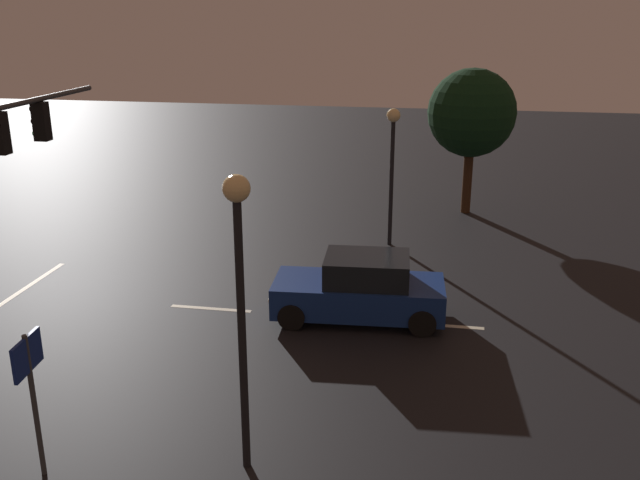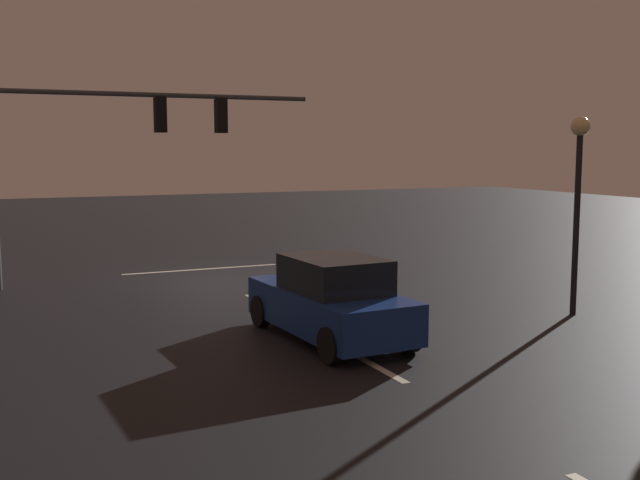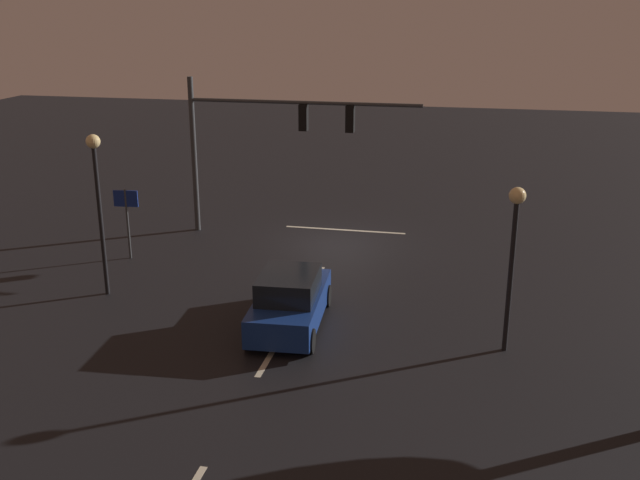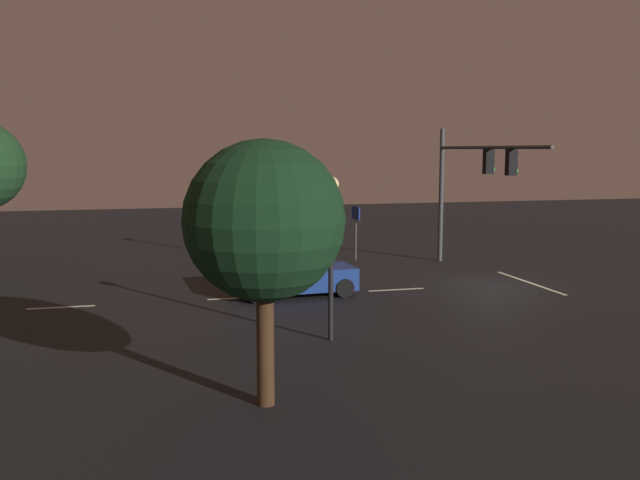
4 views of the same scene
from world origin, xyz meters
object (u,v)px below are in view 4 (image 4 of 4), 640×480
street_lamp_left_kerb (331,225)px  route_sign (356,221)px  traffic_signal_assembly (472,173)px  car_approaching (294,274)px  tree_left_near (264,222)px  street_lamp_right_kerb (290,186)px

street_lamp_left_kerb → route_sign: size_ratio=1.74×
traffic_signal_assembly → car_approaching: 9.61m
street_lamp_left_kerb → tree_left_near: 5.18m
traffic_signal_assembly → street_lamp_left_kerb: bearing=136.2°
traffic_signal_assembly → car_approaching: (-3.01, 8.45, -3.46)m
car_approaching → route_sign: route_sign is taller
traffic_signal_assembly → route_sign: size_ratio=3.50×
street_lamp_left_kerb → tree_left_near: tree_left_near is taller
traffic_signal_assembly → street_lamp_left_kerb: size_ratio=2.02×
street_lamp_right_kerb → tree_left_near: bearing=166.4°
traffic_signal_assembly → street_lamp_right_kerb: traffic_signal_assembly is taller
traffic_signal_assembly → car_approaching: traffic_signal_assembly is taller
traffic_signal_assembly → car_approaching: size_ratio=2.06×
street_lamp_left_kerb → route_sign: street_lamp_left_kerb is taller
route_sign → tree_left_near: (-17.74, 7.46, 1.94)m
route_sign → tree_left_near: bearing=157.2°
street_lamp_right_kerb → car_approaching: bearing=169.2°
car_approaching → tree_left_near: tree_left_near is taller
tree_left_near → car_approaching: bearing=-15.3°
route_sign → street_lamp_left_kerb: bearing=159.9°
car_approaching → street_lamp_right_kerb: size_ratio=0.86×
car_approaching → tree_left_near: (-10.51, 2.87, 3.04)m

